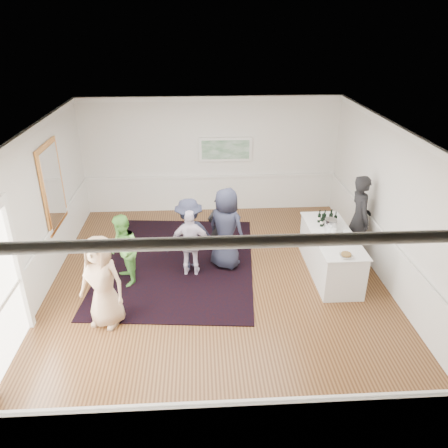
{
  "coord_description": "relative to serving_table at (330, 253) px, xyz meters",
  "views": [
    {
      "loc": [
        -0.32,
        -7.62,
        5.08
      ],
      "look_at": [
        0.14,
        0.2,
        1.33
      ],
      "focal_mm": 35.0,
      "sensor_mm": 36.0,
      "label": 1
    }
  ],
  "objects": [
    {
      "name": "floor",
      "position": [
        -2.44,
        -0.4,
        -0.47
      ],
      "size": [
        8.0,
        8.0,
        0.0
      ],
      "primitive_type": "plane",
      "color": "brown",
      "rests_on": "ground"
    },
    {
      "name": "ceiling",
      "position": [
        -2.44,
        -0.4,
        2.73
      ],
      "size": [
        7.0,
        8.0,
        0.02
      ],
      "primitive_type": "cube",
      "color": "white",
      "rests_on": "wall_back"
    },
    {
      "name": "wall_left",
      "position": [
        -5.94,
        -0.4,
        1.13
      ],
      "size": [
        0.02,
        8.0,
        3.2
      ],
      "primitive_type": "cube",
      "color": "white",
      "rests_on": "floor"
    },
    {
      "name": "wall_right",
      "position": [
        1.06,
        -0.4,
        1.13
      ],
      "size": [
        0.02,
        8.0,
        3.2
      ],
      "primitive_type": "cube",
      "color": "white",
      "rests_on": "floor"
    },
    {
      "name": "wall_back",
      "position": [
        -2.44,
        3.6,
        1.13
      ],
      "size": [
        7.0,
        0.02,
        3.2
      ],
      "primitive_type": "cube",
      "color": "white",
      "rests_on": "floor"
    },
    {
      "name": "wall_front",
      "position": [
        -2.44,
        -4.4,
        1.13
      ],
      "size": [
        7.0,
        0.02,
        3.2
      ],
      "primitive_type": "cube",
      "color": "white",
      "rests_on": "floor"
    },
    {
      "name": "wainscoting",
      "position": [
        -2.44,
        -0.4,
        0.03
      ],
      "size": [
        7.0,
        8.0,
        1.0
      ],
      "primitive_type": null,
      "color": "white",
      "rests_on": "floor"
    },
    {
      "name": "mirror",
      "position": [
        -5.89,
        0.9,
        1.33
      ],
      "size": [
        0.05,
        1.25,
        1.85
      ],
      "color": "#EC9745",
      "rests_on": "wall_left"
    },
    {
      "name": "landscape_painting",
      "position": [
        -2.04,
        3.54,
        1.31
      ],
      "size": [
        1.44,
        0.06,
        0.66
      ],
      "color": "white",
      "rests_on": "wall_back"
    },
    {
      "name": "area_rug",
      "position": [
        -3.31,
        0.57,
        -0.46
      ],
      "size": [
        3.74,
        4.69,
        0.02
      ],
      "primitive_type": "cube",
      "rotation": [
        0.0,
        0.0,
        -0.09
      ],
      "color": "black",
      "rests_on": "floor"
    },
    {
      "name": "serving_table",
      "position": [
        0.0,
        0.0,
        0.0
      ],
      "size": [
        0.88,
        2.31,
        0.94
      ],
      "color": "silver",
      "rests_on": "floor"
    },
    {
      "name": "bartender",
      "position": [
        0.76,
        0.57,
        0.53
      ],
      "size": [
        0.49,
        0.74,
        2.01
      ],
      "primitive_type": "imported",
      "rotation": [
        0.0,
        0.0,
        1.58
      ],
      "color": "black",
      "rests_on": "floor"
    },
    {
      "name": "guest_tan",
      "position": [
        -4.51,
        -1.47,
        0.4
      ],
      "size": [
        1.0,
        0.82,
        1.75
      ],
      "primitive_type": "imported",
      "rotation": [
        0.0,
        0.0,
        -0.36
      ],
      "color": "tan",
      "rests_on": "floor"
    },
    {
      "name": "guest_green",
      "position": [
        -4.36,
        -0.16,
        0.29
      ],
      "size": [
        0.8,
        0.9,
        1.53
      ],
      "primitive_type": "imported",
      "rotation": [
        0.0,
        0.0,
        -1.22
      ],
      "color": "#5DAC44",
      "rests_on": "floor"
    },
    {
      "name": "guest_lilac",
      "position": [
        -2.98,
        0.11,
        0.28
      ],
      "size": [
        0.91,
        0.46,
        1.5
      ],
      "primitive_type": "imported",
      "rotation": [
        0.0,
        0.0,
        3.03
      ],
      "color": "white",
      "rests_on": "floor"
    },
    {
      "name": "guest_dark_a",
      "position": [
        -3.02,
        0.36,
        0.35
      ],
      "size": [
        1.22,
        0.98,
        1.64
      ],
      "primitive_type": "imported",
      "rotation": [
        0.0,
        0.0,
        3.55
      ],
      "color": "#212538",
      "rests_on": "floor"
    },
    {
      "name": "guest_dark_b",
      "position": [
        -2.33,
        0.69,
        0.32
      ],
      "size": [
        0.62,
        0.44,
        1.57
      ],
      "primitive_type": "imported",
      "rotation": [
        0.0,
        0.0,
        3.27
      ],
      "color": "black",
      "rests_on": "floor"
    },
    {
      "name": "guest_navy",
      "position": [
        -2.22,
        0.41,
        0.45
      ],
      "size": [
        1.07,
        1.0,
        1.83
      ],
      "primitive_type": "imported",
      "rotation": [
        0.0,
        0.0,
        2.5
      ],
      "color": "#212538",
      "rests_on": "floor"
    },
    {
      "name": "wine_bottles",
      "position": [
        0.01,
        0.51,
        0.62
      ],
      "size": [
        0.4,
        0.29,
        0.31
      ],
      "color": "black",
      "rests_on": "serving_table"
    },
    {
      "name": "juice_pitchers",
      "position": [
        -0.0,
        -0.21,
        0.58
      ],
      "size": [
        0.4,
        0.38,
        0.24
      ],
      "color": "#6FB23F",
      "rests_on": "serving_table"
    },
    {
      "name": "ice_bucket",
      "position": [
        -0.01,
        0.19,
        0.58
      ],
      "size": [
        0.26,
        0.26,
        0.25
      ],
      "primitive_type": "cylinder",
      "color": "silver",
      "rests_on": "serving_table"
    },
    {
      "name": "nut_bowl",
      "position": [
        -0.03,
        -0.97,
        0.5
      ],
      "size": [
        0.26,
        0.26,
        0.07
      ],
      "color": "white",
      "rests_on": "serving_table"
    }
  ]
}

